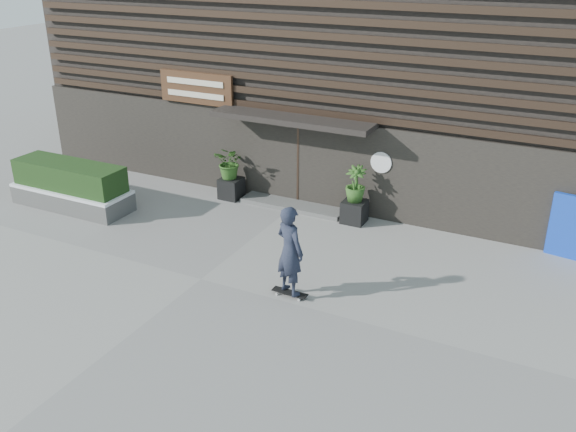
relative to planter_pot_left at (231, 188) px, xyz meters
The scene contains 11 objects.
ground 4.80m from the planter_pot_left, 66.64° to the right, with size 80.00×80.00×0.00m, color gray.
entrance_step 1.93m from the planter_pot_left, ahead, with size 3.00×0.80×0.12m, color #51514E.
planter_pot_left is the anchor object (origin of this frame).
bamboo_left 0.78m from the planter_pot_left, ahead, with size 0.86×0.75×0.96m, color #2D591E.
planter_pot_right 3.80m from the planter_pot_left, ahead, with size 0.60×0.60×0.60m, color black.
bamboo_right 3.88m from the planter_pot_left, ahead, with size 0.54×0.54×0.96m, color #2D591E.
raised_bed 4.44m from the planter_pot_left, 145.00° to the right, with size 3.50×1.20×0.50m, color #474745.
snow_layer 4.45m from the planter_pot_left, 145.00° to the right, with size 3.50×1.20×0.08m, color white.
hedge 4.49m from the planter_pot_left, 145.00° to the right, with size 3.30×1.00×0.70m, color #183312.
building 6.94m from the planter_pot_left, 71.14° to the left, with size 18.00×11.00×8.00m.
skateboarder 5.79m from the planter_pot_left, 46.28° to the right, with size 0.83×0.70×2.03m.
Camera 1 is at (7.11, -9.84, 6.80)m, focal length 38.78 mm.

